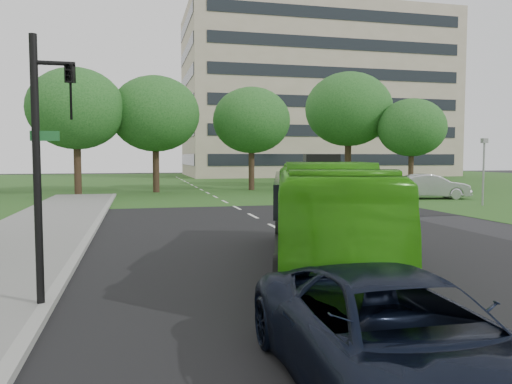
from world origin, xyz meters
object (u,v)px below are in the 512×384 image
(suv, at_px, (398,340))
(camera_pole, at_px, (484,162))
(office_building, at_px, (314,96))
(tree_park_e, at_px, (412,128))
(tree_park_c, at_px, (251,120))
(sedan, at_px, (430,187))
(tree_park_d, at_px, (349,109))
(bus, at_px, (323,215))
(tree_park_a, at_px, (76,109))
(traffic_light, at_px, (46,151))
(tree_park_b, at_px, (155,114))

(suv, height_order, camera_pole, camera_pole)
(office_building, relative_size, tree_park_e, 4.97)
(tree_park_c, height_order, sedan, tree_park_c)
(tree_park_d, relative_size, suv, 2.06)
(sedan, xyz_separation_m, camera_pole, (0.31, -5.00, 1.71))
(tree_park_e, height_order, bus, tree_park_e)
(tree_park_c, distance_m, tree_park_e, 14.40)
(tree_park_a, relative_size, tree_park_d, 0.87)
(office_building, bearing_deg, bus, -109.74)
(office_building, xyz_separation_m, tree_park_d, (-7.68, -30.74, -5.10))
(office_building, relative_size, traffic_light, 7.91)
(sedan, bearing_deg, bus, 152.54)
(tree_park_b, height_order, sedan, tree_park_b)
(tree_park_b, bearing_deg, bus, -83.77)
(bus, xyz_separation_m, suv, (-1.74, -6.92, -0.63))
(tree_park_c, xyz_separation_m, sedan, (9.83, -11.84, -5.17))
(suv, xyz_separation_m, traffic_light, (-4.54, 4.69, 2.24))
(tree_park_e, xyz_separation_m, bus, (-19.26, -28.32, -4.12))
(bus, bearing_deg, traffic_light, -144.34)
(tree_park_c, height_order, tree_park_d, tree_park_d)
(tree_park_c, height_order, traffic_light, tree_park_c)
(tree_park_b, xyz_separation_m, tree_park_d, (18.23, 3.38, 1.07))
(tree_park_c, relative_size, suv, 1.67)
(tree_park_a, xyz_separation_m, bus, (9.05, -27.70, -5.10))
(tree_park_a, distance_m, tree_park_d, 24.59)
(tree_park_b, relative_size, tree_park_c, 1.06)
(tree_park_a, height_order, tree_park_d, tree_park_d)
(tree_park_a, distance_m, tree_park_e, 28.33)
(sedan, bearing_deg, tree_park_d, 10.61)
(tree_park_e, bearing_deg, suv, -120.79)
(tree_park_b, distance_m, tree_park_c, 8.25)
(suv, height_order, traffic_light, traffic_light)
(office_building, distance_m, sedan, 47.11)
(bus, height_order, suv, bus)
(tree_park_e, height_order, suv, tree_park_e)
(tree_park_c, distance_m, tree_park_d, 10.42)
(tree_park_a, distance_m, tree_park_c, 14.26)
(sedan, distance_m, traffic_light, 29.56)
(sedan, bearing_deg, tree_park_a, 80.09)
(bus, bearing_deg, suv, -88.03)
(tree_park_b, height_order, suv, tree_park_b)
(bus, relative_size, sedan, 1.91)
(tree_park_c, bearing_deg, tree_park_b, -172.98)
(tree_park_b, distance_m, tree_park_e, 22.48)
(bus, bearing_deg, tree_park_b, 112.30)
(tree_park_e, bearing_deg, tree_park_c, 172.50)
(tree_park_b, relative_size, suv, 1.77)
(office_building, height_order, traffic_light, office_building)
(office_building, xyz_separation_m, tree_park_e, (-3.46, -34.99, -7.01))
(office_building, relative_size, bus, 4.08)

